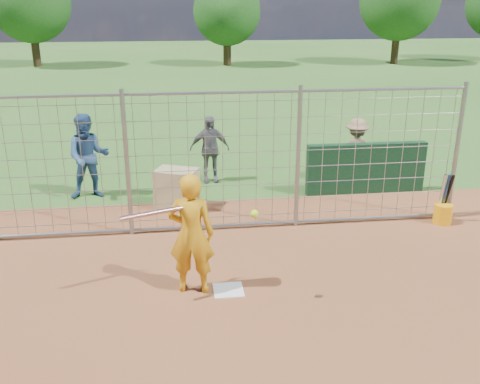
{
  "coord_description": "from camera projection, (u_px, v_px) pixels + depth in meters",
  "views": [
    {
      "loc": [
        -0.7,
        -6.95,
        3.97
      ],
      "look_at": [
        0.3,
        0.8,
        1.15
      ],
      "focal_mm": 40.0,
      "sensor_mm": 36.0,
      "label": 1
    }
  ],
  "objects": [
    {
      "name": "batter",
      "position": [
        191.0,
        234.0,
        7.45
      ],
      "size": [
        0.71,
        0.53,
        1.78
      ],
      "primitive_type": "imported",
      "rotation": [
        0.0,
        0.0,
        2.96
      ],
      "color": "orange",
      "rests_on": "ground"
    },
    {
      "name": "tree_line",
      "position": [
        229.0,
        4.0,
        33.28
      ],
      "size": [
        44.66,
        6.72,
        6.48
      ],
      "color": "#3F2B19",
      "rests_on": "ground"
    },
    {
      "name": "equipment_bin",
      "position": [
        177.0,
        189.0,
        10.7
      ],
      "size": [
        0.95,
        0.81,
        0.8
      ],
      "primitive_type": "cube",
      "rotation": [
        0.0,
        0.0,
        -0.38
      ],
      "color": "tan",
      "rests_on": "ground"
    },
    {
      "name": "ground",
      "position": [
        227.0,
        284.0,
        7.92
      ],
      "size": [
        100.0,
        100.0,
        0.0
      ],
      "primitive_type": "plane",
      "color": "#2D591E",
      "rests_on": "ground"
    },
    {
      "name": "equipment_in_play",
      "position": [
        176.0,
        213.0,
        7.0
      ],
      "size": [
        1.79,
        0.52,
        0.13
      ],
      "color": "silver",
      "rests_on": "ground"
    },
    {
      "name": "bucket_with_bats",
      "position": [
        443.0,
        211.0,
        9.99
      ],
      "size": [
        0.34,
        0.36,
        0.97
      ],
      "color": "#F6A10C",
      "rests_on": "ground"
    },
    {
      "name": "backstop_fence",
      "position": [
        214.0,
        164.0,
        9.36
      ],
      "size": [
        9.08,
        0.08,
        2.6
      ],
      "color": "gray",
      "rests_on": "ground"
    },
    {
      "name": "bystander_a",
      "position": [
        88.0,
        157.0,
        11.1
      ],
      "size": [
        0.93,
        0.75,
        1.8
      ],
      "primitive_type": "imported",
      "rotation": [
        0.0,
        0.0,
        0.08
      ],
      "color": "navy",
      "rests_on": "ground"
    },
    {
      "name": "home_plate",
      "position": [
        228.0,
        290.0,
        7.73
      ],
      "size": [
        0.43,
        0.43,
        0.02
      ],
      "primitive_type": "cube",
      "color": "silver",
      "rests_on": "ground"
    },
    {
      "name": "dugout_wall",
      "position": [
        366.0,
        168.0,
        11.5
      ],
      "size": [
        2.6,
        0.2,
        1.1
      ],
      "primitive_type": "cube",
      "color": "#11381E",
      "rests_on": "ground"
    },
    {
      "name": "bystander_c",
      "position": [
        356.0,
        151.0,
        12.1
      ],
      "size": [
        1.05,
        0.73,
        1.49
      ],
      "primitive_type": "imported",
      "rotation": [
        0.0,
        0.0,
        2.95
      ],
      "color": "#8F6F4E",
      "rests_on": "ground"
    },
    {
      "name": "bystander_b",
      "position": [
        209.0,
        149.0,
        12.15
      ],
      "size": [
        0.92,
        0.41,
        1.55
      ],
      "primitive_type": "imported",
      "rotation": [
        0.0,
        0.0,
        0.04
      ],
      "color": "#595A5F",
      "rests_on": "ground"
    }
  ]
}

